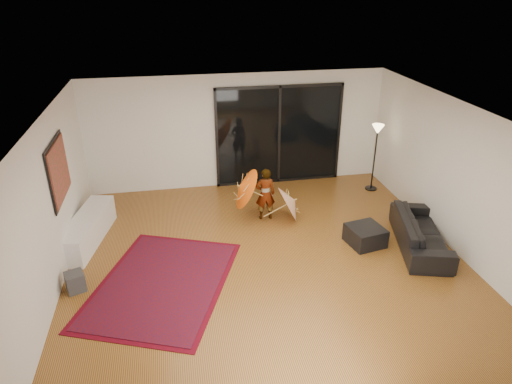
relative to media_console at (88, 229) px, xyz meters
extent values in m
plane|color=#9B662A|center=(3.25, -1.37, -0.26)|extent=(7.00, 7.00, 0.00)
plane|color=white|center=(3.25, -1.37, 2.44)|extent=(7.00, 7.00, 0.00)
plane|color=silver|center=(3.25, 2.13, 1.09)|extent=(7.00, 0.00, 7.00)
plane|color=silver|center=(3.25, -4.87, 1.09)|extent=(7.00, 0.00, 7.00)
plane|color=silver|center=(-0.25, -1.37, 1.09)|extent=(0.00, 7.00, 7.00)
plane|color=silver|center=(6.75, -1.37, 1.09)|extent=(0.00, 7.00, 7.00)
cube|color=black|center=(4.25, 2.10, 0.94)|extent=(3.00, 0.04, 2.40)
cube|color=black|center=(4.25, 2.08, 2.11)|extent=(3.06, 0.06, 0.06)
cube|color=black|center=(4.25, 2.08, -0.23)|extent=(3.06, 0.06, 0.06)
cube|color=black|center=(4.25, 2.08, 0.94)|extent=(0.06, 0.06, 2.40)
cube|color=black|center=(-0.23, -0.37, 1.39)|extent=(0.02, 1.28, 1.08)
cube|color=#275120|center=(-0.21, -0.37, 1.39)|extent=(0.03, 1.18, 0.98)
cube|color=white|center=(0.00, 0.00, 0.00)|extent=(0.87, 1.95, 0.53)
cube|color=#424244|center=(0.00, -1.56, -0.10)|extent=(0.37, 0.37, 0.32)
cube|color=#530714|center=(1.38, -1.65, -0.26)|extent=(2.95, 3.40, 0.01)
cube|color=maroon|center=(1.38, -1.65, -0.25)|extent=(2.74, 3.19, 0.02)
imported|color=black|center=(6.20, -1.35, 0.03)|extent=(1.30, 2.15, 0.59)
cube|color=black|center=(5.21, -1.09, -0.08)|extent=(0.73, 0.73, 0.36)
cylinder|color=black|center=(6.35, 1.22, -0.25)|extent=(0.28, 0.28, 0.03)
cylinder|color=black|center=(6.35, 1.22, 0.48)|extent=(0.04, 0.04, 1.48)
cone|color=#FFD899|center=(6.35, 1.22, 1.24)|extent=(0.28, 0.28, 0.22)
imported|color=#999999|center=(3.54, 0.27, 0.30)|extent=(0.42, 0.29, 1.13)
cone|color=#DD540B|center=(2.99, 0.22, 0.47)|extent=(0.57, 0.87, 0.85)
cylinder|color=tan|center=(2.99, 0.22, 0.14)|extent=(0.45, 0.02, 0.26)
cylinder|color=tan|center=(2.99, 0.22, 0.58)|extent=(0.06, 0.02, 0.04)
cone|color=silver|center=(4.14, 0.12, 0.24)|extent=(0.53, 0.81, 0.81)
cylinder|color=tan|center=(4.14, 0.12, -0.13)|extent=(0.50, 0.02, 0.27)
cylinder|color=tan|center=(4.14, 0.12, 0.36)|extent=(0.06, 0.02, 0.04)
camera|label=1|loc=(1.76, -8.06, 4.41)|focal=32.00mm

